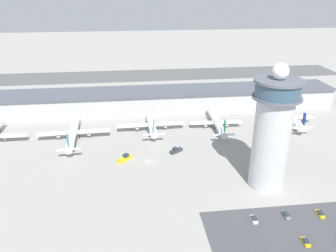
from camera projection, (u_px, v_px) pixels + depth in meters
ground_plane at (149, 162)px, 159.79m from camera, size 1000.00×1000.00×0.00m
terminal_building at (142, 101)px, 220.55m from camera, size 261.65×25.00×15.15m
runway_strip at (137, 75)px, 312.40m from camera, size 392.48×44.00×0.01m
control_tower at (272, 131)px, 131.92m from camera, size 19.03×19.03×53.05m
parking_lot_surface at (305, 243)px, 109.70m from camera, size 64.00×40.00×0.01m
airplane_gate_bravo at (73, 132)px, 181.25m from camera, size 39.96×46.03×13.31m
airplane_gate_charlie at (151, 124)px, 192.01m from camera, size 39.94×32.98×13.36m
airplane_gate_delta at (217, 122)px, 195.76m from camera, size 31.28×40.58×13.09m
airplane_gate_echo at (289, 117)px, 200.96m from camera, size 32.11×36.33×13.97m
service_truck_fuel at (176, 151)px, 168.71m from camera, size 7.32×5.88×2.82m
service_truck_baggage at (125, 158)px, 160.97m from camera, size 7.71×7.55×3.11m
car_silver_sedan at (254, 219)px, 119.90m from camera, size 1.89×4.38×1.50m
car_black_suv at (286, 215)px, 122.08m from camera, size 1.85×4.70×1.35m
car_green_van at (306, 242)px, 109.31m from camera, size 2.03×4.34×1.50m
car_red_hatchback at (320, 214)px, 122.67m from camera, size 1.90×4.62×1.56m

